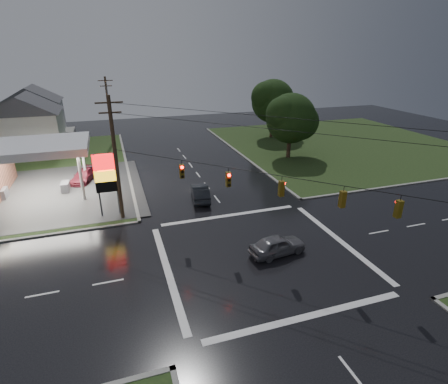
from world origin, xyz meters
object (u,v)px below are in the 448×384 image
object	(u,v)px
utility_pole_n	(109,110)
tree_ne_near	(292,119)
utility_pole_nw	(116,158)
car_pump	(84,176)
pylon_sign	(106,175)
car_crossing	(277,245)
tree_ne_far	(274,101)
car_north	(200,192)
house_far	(34,111)
house_near	(27,124)

from	to	relation	value
utility_pole_n	tree_ne_near	size ratio (longest dim) A/B	1.17
utility_pole_nw	car_pump	xyz separation A→B (m)	(-3.74, 11.38, -5.04)
pylon_sign	car_crossing	world-z (taller)	pylon_sign
tree_ne_far	car_north	bearing A→B (deg)	-129.91
utility_pole_n	car_crossing	size ratio (longest dim) A/B	2.40
house_far	tree_ne_far	distance (m)	41.57
house_far	car_pump	distance (m)	28.73
pylon_sign	car_crossing	distance (m)	16.33
utility_pole_nw	utility_pole_n	world-z (taller)	utility_pole_nw
pylon_sign	car_pump	world-z (taller)	pylon_sign
tree_ne_near	car_pump	world-z (taller)	tree_ne_near
pylon_sign	car_north	size ratio (longest dim) A/B	1.27
house_far	car_crossing	xyz separation A→B (m)	(23.21, -48.34, -3.66)
car_crossing	car_pump	size ratio (longest dim) A/B	0.94
house_far	car_crossing	size ratio (longest dim) A/B	2.53
pylon_sign	car_pump	distance (m)	11.24
house_near	tree_ne_far	bearing A→B (deg)	-3.01
house_near	car_north	size ratio (longest dim) A/B	2.34
house_near	car_crossing	distance (m)	42.75
tree_ne_near	tree_ne_far	size ratio (longest dim) A/B	0.92
tree_ne_far	pylon_sign	bearing A→B (deg)	-139.65
car_north	tree_ne_near	bearing A→B (deg)	-138.20
utility_pole_n	house_far	size ratio (longest dim) A/B	0.95
tree_ne_near	car_north	world-z (taller)	tree_ne_near
utility_pole_nw	utility_pole_n	xyz separation A→B (m)	(0.00, 28.50, -0.25)
pylon_sign	house_far	world-z (taller)	house_far
tree_ne_near	car_north	xyz separation A→B (m)	(-15.80, -10.49, -4.78)
pylon_sign	tree_ne_far	bearing A→B (deg)	40.35
utility_pole_nw	house_near	distance (m)	28.90
tree_ne_near	car_crossing	bearing A→B (deg)	-119.97
house_far	car_crossing	bearing A→B (deg)	-64.35
car_pump	house_near	bearing A→B (deg)	135.39
house_near	house_far	distance (m)	12.04
car_north	tree_ne_far	bearing A→B (deg)	-121.68
pylon_sign	house_near	xyz separation A→B (m)	(-10.45, 25.50, 0.39)
car_crossing	tree_ne_near	bearing A→B (deg)	-37.39
house_near	house_far	bearing A→B (deg)	94.76
utility_pole_nw	house_far	bearing A→B (deg)	107.92
house_near	tree_ne_near	distance (m)	37.80
car_crossing	tree_ne_far	bearing A→B (deg)	-32.26
car_pump	car_north	bearing A→B (deg)	-20.65
pylon_sign	tree_ne_near	size ratio (longest dim) A/B	0.67
house_near	car_north	xyz separation A→B (m)	(19.29, -24.50, -3.63)
house_far	car_pump	xyz separation A→B (m)	(8.71, -27.12, -3.73)
tree_ne_far	car_crossing	world-z (taller)	tree_ne_far
house_near	car_pump	size ratio (longest dim) A/B	2.36
car_crossing	house_near	bearing A→B (deg)	24.01
utility_pole_n	car_north	xyz separation A→B (m)	(7.84, -26.50, -4.69)
house_far	car_pump	world-z (taller)	house_far
tree_ne_near	car_north	bearing A→B (deg)	-146.42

